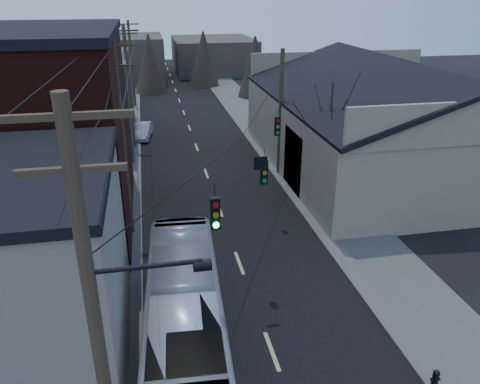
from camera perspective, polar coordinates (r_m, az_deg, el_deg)
name	(u,v)px	position (r m, az deg, el deg)	size (l,w,h in m)	color
road_surface	(199,155)	(36.79, -4.96, 4.50)	(9.00, 110.00, 0.02)	black
sidewalk_left	(114,160)	(36.70, -15.11, 3.79)	(4.00, 110.00, 0.12)	#474744
sidewalk_right	(280,149)	(37.98, 4.86, 5.20)	(4.00, 110.00, 0.12)	#474744
building_brick	(24,138)	(26.34, -24.87, 6.04)	(10.00, 12.00, 10.00)	black
building_left_far	(76,100)	(41.88, -19.38, 10.58)	(9.00, 14.00, 7.00)	#362F2B
warehouse	(388,130)	(35.22, 17.58, 7.20)	(16.16, 20.60, 7.73)	#7B7359
building_far_left	(127,58)	(70.22, -13.61, 15.57)	(10.00, 12.00, 6.00)	#362F2B
building_far_right	(213,55)	(75.96, -3.27, 16.33)	(12.00, 14.00, 5.00)	#362F2B
bare_tree	(328,145)	(27.91, 10.71, 5.71)	(0.40, 0.40, 7.20)	black
utility_lines	(158,113)	(29.59, -10.01, 9.50)	(11.24, 45.28, 10.50)	#382B1E
bus	(185,317)	(16.86, -6.77, -14.89)	(2.54, 10.86, 3.03)	#AAAFB6
parked_car	(142,131)	(41.79, -11.82, 7.33)	(1.37, 3.93, 1.30)	#AAACB2
fire_hydrant	(436,378)	(17.32, 22.73, -20.19)	(0.32, 0.23, 0.67)	black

